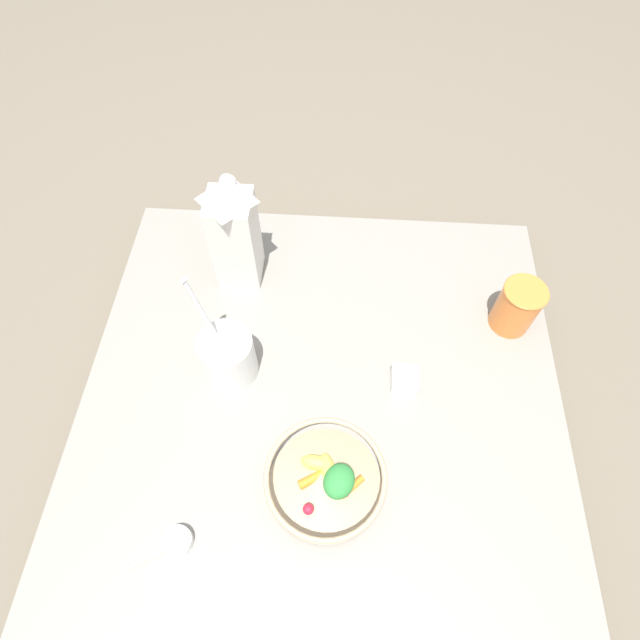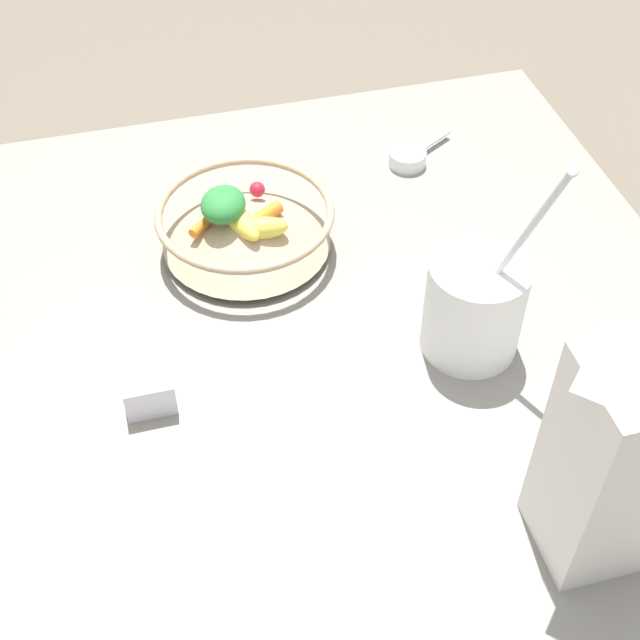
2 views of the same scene
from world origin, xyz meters
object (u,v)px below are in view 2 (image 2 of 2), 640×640
fruit_bowl (245,224)px  yogurt_tub (475,302)px  milk_carton (620,445)px  spice_jar (148,389)px

fruit_bowl → yogurt_tub: bearing=-46.9°
fruit_bowl → yogurt_tub: size_ratio=0.83×
fruit_bowl → milk_carton: bearing=-64.8°
milk_carton → yogurt_tub: milk_carton is taller
fruit_bowl → yogurt_tub: 0.31m
milk_carton → spice_jar: bearing=144.5°
milk_carton → spice_jar: 0.47m
yogurt_tub → fruit_bowl: bearing=133.1°
fruit_bowl → spice_jar: 0.26m
yogurt_tub → milk_carton: bearing=-86.4°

